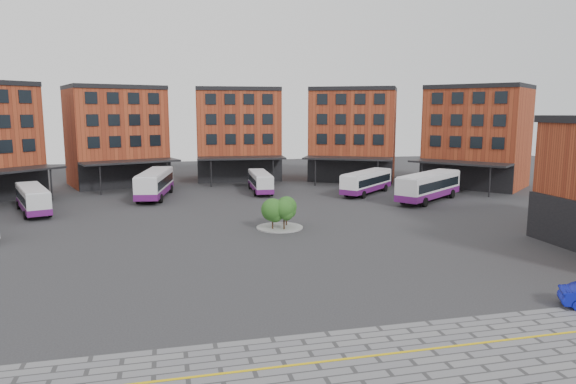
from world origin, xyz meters
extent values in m
plane|color=#28282B|center=(0.00, 0.00, 0.00)|extent=(160.00, 160.00, 0.00)
cube|color=gold|center=(2.00, -14.00, 0.03)|extent=(26.00, 0.15, 0.02)
cube|color=black|center=(-26.63, 31.58, 4.00)|extent=(12.61, 11.97, 0.25)
cylinder|color=black|center=(-22.05, 33.28, 2.00)|extent=(0.20, 0.20, 4.00)
cube|color=#983D21|center=(-15.30, 46.44, 7.00)|extent=(15.55, 13.69, 14.00)
cube|color=black|center=(-13.72, 41.85, 2.00)|extent=(12.45, 4.71, 4.00)
cube|color=black|center=(-15.30, 46.44, 14.30)|extent=(15.65, 13.97, 0.60)
cube|color=black|center=(-13.66, 41.66, 9.20)|extent=(10.87, 3.87, 8.00)
cube|color=black|center=(-12.96, 39.63, 4.00)|extent=(13.72, 8.39, 0.25)
cylinder|color=black|center=(-16.67, 36.45, 2.00)|extent=(0.20, 0.20, 4.00)
cylinder|color=black|center=(-8.07, 39.41, 2.00)|extent=(0.20, 0.20, 4.00)
cube|color=#983D21|center=(3.28, 48.89, 7.00)|extent=(13.67, 10.88, 14.00)
cube|color=black|center=(2.94, 44.05, 2.00)|extent=(13.00, 1.41, 4.00)
cube|color=black|center=(3.28, 48.89, 14.30)|extent=(13.69, 11.18, 0.60)
cube|color=black|center=(2.93, 43.85, 9.20)|extent=(11.42, 0.95, 8.00)
cube|color=black|center=(2.78, 41.70, 4.00)|extent=(13.28, 5.30, 0.25)
cylinder|color=black|center=(-1.89, 40.22, 2.00)|extent=(0.20, 0.20, 4.00)
cylinder|color=black|center=(7.19, 39.59, 2.00)|extent=(0.20, 0.20, 4.00)
cube|color=#983D21|center=(21.34, 43.88, 7.00)|extent=(16.12, 14.81, 14.00)
cube|color=black|center=(19.14, 39.56, 2.00)|extent=(11.81, 6.35, 4.00)
cube|color=black|center=(21.34, 43.88, 14.30)|extent=(16.26, 15.08, 0.60)
cube|color=black|center=(19.04, 39.38, 9.20)|extent=(10.26, 5.33, 8.00)
cube|color=black|center=(18.07, 37.46, 4.00)|extent=(13.58, 9.82, 0.25)
cylinder|color=black|center=(13.20, 37.92, 2.00)|extent=(0.20, 0.20, 4.00)
cylinder|color=black|center=(21.31, 33.79, 2.00)|extent=(0.20, 0.20, 4.00)
cube|color=#983D21|center=(36.00, 32.21, 7.00)|extent=(16.02, 16.39, 14.00)
cube|color=black|center=(32.29, 29.09, 2.00)|extent=(8.74, 10.28, 4.00)
cube|color=black|center=(36.00, 32.21, 14.30)|extent=(16.25, 16.58, 0.60)
cube|color=black|center=(32.14, 28.96, 9.20)|extent=(7.47, 8.86, 8.00)
cube|color=black|center=(30.49, 27.58, 4.00)|extent=(11.73, 12.79, 0.25)
cylinder|color=black|center=(26.19, 29.91, 2.00)|extent=(0.20, 0.20, 4.00)
cylinder|color=black|center=(32.03, 22.94, 2.00)|extent=(0.20, 0.20, 4.00)
cylinder|color=gray|center=(2.00, 12.00, 0.06)|extent=(4.40, 4.40, 0.12)
cylinder|color=#332114|center=(1.20, 11.40, 0.68)|extent=(0.14, 0.14, 1.37)
sphere|color=#20531B|center=(1.20, 11.40, 1.91)|extent=(2.13, 2.13, 2.13)
sphere|color=#20531B|center=(1.40, 11.25, 1.50)|extent=(1.49, 1.49, 1.49)
cylinder|color=#332114|center=(2.80, 12.60, 0.69)|extent=(0.14, 0.14, 1.37)
sphere|color=#20531B|center=(2.80, 12.60, 1.92)|extent=(1.98, 1.98, 1.98)
sphere|color=#20531B|center=(3.00, 12.45, 1.51)|extent=(1.38, 1.38, 1.38)
cylinder|color=#332114|center=(2.20, 11.00, 0.72)|extent=(0.14, 0.14, 1.44)
sphere|color=#20531B|center=(2.20, 11.00, 2.01)|extent=(1.79, 1.79, 1.79)
sphere|color=#20531B|center=(2.40, 10.85, 1.58)|extent=(1.25, 1.25, 1.25)
cube|color=silver|center=(-22.37, 25.26, 1.65)|extent=(5.59, 10.40, 2.27)
cube|color=black|center=(-22.37, 25.26, 1.81)|extent=(5.37, 9.65, 0.88)
cube|color=silver|center=(-22.37, 25.26, 2.83)|extent=(5.36, 9.98, 0.11)
cube|color=black|center=(-24.04, 29.98, 1.86)|extent=(1.90, 0.77, 1.02)
cube|color=#5A1561|center=(-22.37, 25.26, 0.84)|extent=(5.64, 10.45, 0.65)
cylinder|color=black|center=(-24.56, 27.95, 0.46)|extent=(0.57, 0.97, 0.93)
cylinder|color=black|center=(-22.37, 28.73, 0.46)|extent=(0.57, 0.97, 0.93)
cylinder|color=black|center=(-22.38, 21.79, 0.46)|extent=(0.57, 0.97, 0.93)
cylinder|color=black|center=(-20.19, 22.57, 0.46)|extent=(0.57, 0.97, 0.93)
cube|color=silver|center=(-9.68, 32.36, 1.95)|extent=(4.74, 12.39, 2.70)
cube|color=black|center=(-9.68, 32.36, 2.15)|extent=(4.64, 11.45, 1.05)
cube|color=silver|center=(-9.68, 32.36, 3.36)|extent=(4.55, 11.90, 0.13)
cube|color=black|center=(-8.68, 38.23, 2.20)|extent=(2.32, 0.51, 1.21)
cube|color=#5A1561|center=(-9.68, 32.36, 0.99)|extent=(4.79, 12.44, 0.77)
cylinder|color=black|center=(-10.38, 36.41, 0.55)|extent=(0.51, 1.14, 1.10)
cylinder|color=black|center=(-7.67, 35.95, 0.55)|extent=(0.51, 1.14, 1.10)
cylinder|color=black|center=(-11.68, 28.77, 0.55)|extent=(0.51, 1.14, 1.10)
cylinder|color=black|center=(-8.97, 28.31, 0.55)|extent=(0.51, 1.14, 1.10)
cube|color=silver|center=(4.14, 33.54, 1.57)|extent=(2.70, 9.84, 2.17)
cube|color=black|center=(4.14, 33.54, 1.73)|extent=(2.72, 9.07, 0.84)
cube|color=silver|center=(4.14, 33.54, 2.70)|extent=(2.59, 9.45, 0.11)
cube|color=black|center=(4.37, 38.30, 1.77)|extent=(1.89, 0.21, 0.97)
cube|color=#5A1561|center=(4.14, 33.54, 0.80)|extent=(2.74, 9.88, 0.62)
cylinder|color=black|center=(3.19, 36.70, 0.44)|extent=(0.31, 0.90, 0.89)
cylinder|color=black|center=(5.40, 36.59, 0.44)|extent=(0.31, 0.90, 0.89)
cylinder|color=black|center=(2.87, 30.48, 0.44)|extent=(0.31, 0.90, 0.89)
cylinder|color=black|center=(5.09, 30.37, 0.44)|extent=(0.31, 0.90, 0.89)
cube|color=white|center=(17.63, 28.89, 1.74)|extent=(9.55, 9.11, 2.40)
cube|color=black|center=(17.63, 28.89, 1.91)|extent=(8.96, 8.57, 0.93)
cube|color=silver|center=(17.63, 28.89, 2.98)|extent=(9.17, 8.74, 0.12)
cube|color=black|center=(21.50, 32.48, 1.96)|extent=(1.50, 1.61, 1.08)
cube|color=#5A1561|center=(17.63, 28.89, 0.88)|extent=(9.61, 9.16, 0.68)
cylinder|color=black|center=(19.32, 32.12, 0.49)|extent=(0.92, 0.88, 0.98)
cylinder|color=black|center=(20.98, 30.33, 0.49)|extent=(0.92, 0.88, 0.98)
cylinder|color=black|center=(14.27, 27.44, 0.49)|extent=(0.92, 0.88, 0.98)
cylinder|color=black|center=(15.93, 25.65, 0.49)|extent=(0.92, 0.88, 0.98)
cube|color=silver|center=(22.95, 22.00, 1.97)|extent=(11.49, 9.48, 2.72)
cube|color=black|center=(22.95, 22.00, 2.17)|extent=(10.73, 8.95, 1.06)
cube|color=silver|center=(22.95, 22.00, 3.39)|extent=(11.03, 9.10, 0.13)
cube|color=black|center=(27.79, 25.56, 2.22)|extent=(1.50, 1.97, 1.22)
cube|color=#5A1561|center=(22.95, 22.00, 1.00)|extent=(11.54, 9.54, 0.78)
cylinder|color=black|center=(25.27, 25.43, 0.56)|extent=(1.09, 0.93, 1.11)
cylinder|color=black|center=(26.92, 23.20, 0.56)|extent=(1.09, 0.93, 1.11)
cylinder|color=black|center=(18.98, 20.79, 0.56)|extent=(1.09, 0.93, 1.11)
cylinder|color=black|center=(20.62, 18.56, 0.56)|extent=(1.09, 0.93, 1.11)
camera|label=1|loc=(-8.31, -34.23, 10.99)|focal=32.00mm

